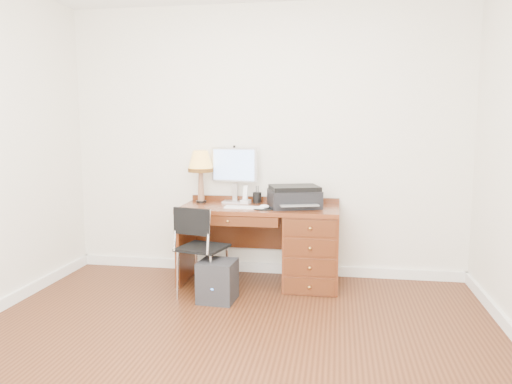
% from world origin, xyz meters
% --- Properties ---
extents(ground, '(4.00, 4.00, 0.00)m').
position_xyz_m(ground, '(0.00, 0.00, 0.00)').
color(ground, '#3C1C0D').
rests_on(ground, ground).
extents(room_shell, '(4.00, 4.00, 4.00)m').
position_xyz_m(room_shell, '(0.00, 0.63, 0.05)').
color(room_shell, white).
rests_on(room_shell, ground).
extents(desk, '(1.50, 0.67, 0.75)m').
position_xyz_m(desk, '(0.32, 1.40, 0.41)').
color(desk, maroon).
rests_on(desk, ground).
extents(monitor, '(0.47, 0.19, 0.55)m').
position_xyz_m(monitor, '(-0.30, 1.63, 1.09)').
color(monitor, silver).
rests_on(monitor, desk).
extents(keyboard, '(0.38, 0.11, 0.01)m').
position_xyz_m(keyboard, '(-0.12, 1.28, 0.76)').
color(keyboard, white).
rests_on(keyboard, desk).
extents(mouse_pad, '(0.21, 0.21, 0.04)m').
position_xyz_m(mouse_pad, '(0.07, 1.26, 0.76)').
color(mouse_pad, black).
rests_on(mouse_pad, desk).
extents(printer, '(0.55, 0.48, 0.21)m').
position_xyz_m(printer, '(0.33, 1.40, 0.85)').
color(printer, black).
rests_on(printer, desk).
extents(leg_lamp, '(0.25, 0.25, 0.52)m').
position_xyz_m(leg_lamp, '(-0.61, 1.54, 1.13)').
color(leg_lamp, black).
rests_on(leg_lamp, desk).
extents(phone, '(0.10, 0.10, 0.18)m').
position_xyz_m(phone, '(-0.16, 1.54, 0.80)').
color(phone, white).
rests_on(phone, desk).
extents(pen_cup, '(0.09, 0.09, 0.11)m').
position_xyz_m(pen_cup, '(-0.06, 1.60, 0.80)').
color(pen_cup, black).
rests_on(pen_cup, desk).
extents(chair, '(0.47, 0.47, 0.82)m').
position_xyz_m(chair, '(-0.45, 0.91, 0.50)').
color(chair, black).
rests_on(chair, ground).
extents(equipment_box, '(0.32, 0.32, 0.36)m').
position_xyz_m(equipment_box, '(-0.28, 0.84, 0.18)').
color(equipment_box, black).
rests_on(equipment_box, ground).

